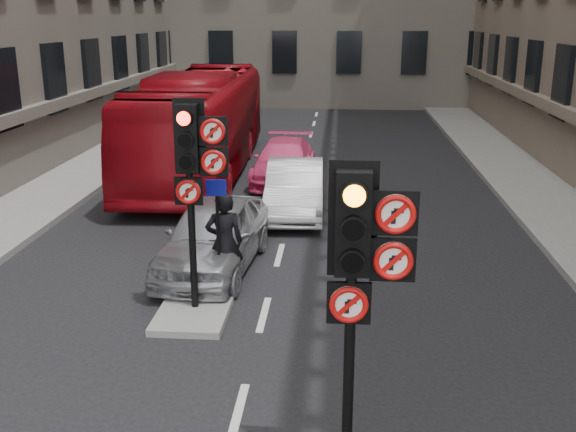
# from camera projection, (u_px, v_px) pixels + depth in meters

# --- Properties ---
(pavement_left) EXTENTS (3.00, 50.00, 0.16)m
(pavement_left) POSITION_uv_depth(u_px,v_px,m) (37.00, 196.00, 18.83)
(pavement_left) COLOR gray
(pavement_left) RESTS_ON ground
(pavement_right) EXTENTS (3.00, 50.00, 0.16)m
(pavement_right) POSITION_uv_depth(u_px,v_px,m) (565.00, 207.00, 17.75)
(pavement_right) COLOR gray
(pavement_right) RESTS_ON ground
(centre_island) EXTENTS (1.20, 2.00, 0.12)m
(centre_island) POSITION_uv_depth(u_px,v_px,m) (195.00, 309.00, 11.71)
(centre_island) COLOR gray
(centre_island) RESTS_ON ground
(signal_near) EXTENTS (0.91, 0.40, 3.58)m
(signal_near) POSITION_uv_depth(u_px,v_px,m) (360.00, 257.00, 6.95)
(signal_near) COLOR black
(signal_near) RESTS_ON ground
(signal_far) EXTENTS (0.91, 0.40, 3.58)m
(signal_far) POSITION_uv_depth(u_px,v_px,m) (194.00, 161.00, 10.93)
(signal_far) COLOR black
(signal_far) RESTS_ON centre_island
(car_silver) EXTENTS (2.04, 4.30, 1.42)m
(car_silver) POSITION_uv_depth(u_px,v_px,m) (214.00, 235.00, 13.54)
(car_silver) COLOR #A4A6AC
(car_silver) RESTS_ON ground
(car_white) EXTENTS (1.57, 4.13, 1.34)m
(car_white) POSITION_uv_depth(u_px,v_px,m) (295.00, 188.00, 17.34)
(car_white) COLOR silver
(car_white) RESTS_ON ground
(car_pink) EXTENTS (1.84, 4.32, 1.24)m
(car_pink) POSITION_uv_depth(u_px,v_px,m) (284.00, 161.00, 20.73)
(car_pink) COLOR #F14685
(car_pink) RESTS_ON ground
(bus_red) EXTENTS (3.00, 11.70, 3.24)m
(bus_red) POSITION_uv_depth(u_px,v_px,m) (200.00, 123.00, 21.47)
(bus_red) COLOR maroon
(bus_red) RESTS_ON ground
(motorcycle) EXTENTS (0.53, 1.58, 0.94)m
(motorcycle) POSITION_uv_depth(u_px,v_px,m) (355.00, 228.00, 14.81)
(motorcycle) COLOR black
(motorcycle) RESTS_ON ground
(motorcyclist) EXTENTS (0.78, 0.60, 1.91)m
(motorcyclist) POSITION_uv_depth(u_px,v_px,m) (224.00, 242.00, 12.38)
(motorcyclist) COLOR black
(motorcyclist) RESTS_ON ground
(info_sign) EXTENTS (0.36, 0.12, 2.09)m
(info_sign) POSITION_uv_depth(u_px,v_px,m) (217.00, 220.00, 11.98)
(info_sign) COLOR black
(info_sign) RESTS_ON centre_island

